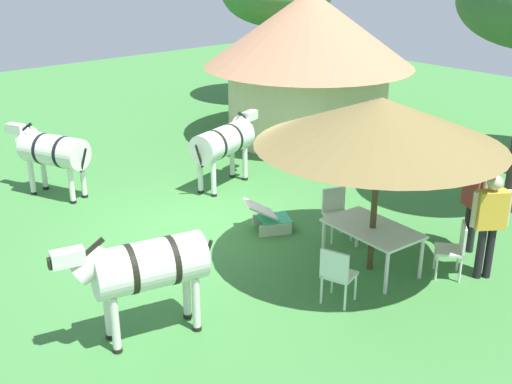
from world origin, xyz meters
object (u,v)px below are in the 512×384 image
at_px(patio_chair_near_hut, 455,246).
at_px(patio_chair_near_lawn, 336,210).
at_px(shade_umbrella, 380,122).
at_px(zebra_by_umbrella, 146,267).
at_px(zebra_nearest_camera, 52,151).
at_px(patio_chair_west_end, 337,273).
at_px(patio_dining_table, 372,232).
at_px(guest_behind_table, 490,217).
at_px(striped_lounge_chair, 269,218).
at_px(guest_beside_umbrella, 474,198).
at_px(zebra_toward_hut, 224,142).
at_px(thatched_hut, 309,56).

distance_m(patio_chair_near_hut, patio_chair_near_lawn, 2.24).
xyz_separation_m(shade_umbrella, zebra_by_umbrella, (-0.76, -3.71, -1.43)).
bearing_deg(zebra_nearest_camera, patio_chair_near_hut, -88.92).
height_order(shade_umbrella, patio_chair_west_end, shade_umbrella).
distance_m(patio_dining_table, guest_behind_table, 1.79).
bearing_deg(patio_chair_near_lawn, striped_lounge_chair, -32.37).
distance_m(shade_umbrella, patio_chair_near_hut, 2.34).
bearing_deg(patio_chair_west_end, patio_chair_near_lawn, 115.93).
bearing_deg(zebra_nearest_camera, guest_beside_umbrella, -81.47).
bearing_deg(patio_chair_near_lawn, patio_chair_west_end, 64.07).
xyz_separation_m(patio_chair_near_lawn, zebra_by_umbrella, (0.44, -4.19, 0.51)).
relative_size(striped_lounge_chair, zebra_toward_hut, 0.45).
relative_size(guest_behind_table, zebra_nearest_camera, 0.87).
bearing_deg(shade_umbrella, striped_lounge_chair, -173.73).
height_order(patio_dining_table, guest_behind_table, guest_behind_table).
relative_size(patio_chair_west_end, guest_behind_table, 0.52).
bearing_deg(shade_umbrella, thatched_hut, 142.30).
bearing_deg(zebra_nearest_camera, striped_lounge_chair, -84.94).
xyz_separation_m(guest_behind_table, zebra_toward_hut, (-5.89, -0.51, -0.04)).
bearing_deg(zebra_toward_hut, zebra_nearest_camera, -137.37).
relative_size(striped_lounge_chair, zebra_by_umbrella, 0.46).
distance_m(patio_dining_table, zebra_nearest_camera, 6.86).
relative_size(guest_behind_table, zebra_by_umbrella, 0.82).
bearing_deg(zebra_by_umbrella, guest_beside_umbrella, -90.23).
height_order(patio_chair_west_end, zebra_by_umbrella, zebra_by_umbrella).
distance_m(zebra_nearest_camera, zebra_by_umbrella, 5.79).
xyz_separation_m(patio_dining_table, zebra_by_umbrella, (-0.76, -3.71, 0.37)).
distance_m(thatched_hut, guest_behind_table, 8.30).
height_order(patio_chair_west_end, patio_chair_near_lawn, same).
distance_m(patio_chair_near_lawn, zebra_toward_hut, 3.37).
relative_size(patio_chair_near_lawn, striped_lounge_chair, 0.93).
bearing_deg(zebra_toward_hut, patio_dining_table, -23.30).
bearing_deg(patio_chair_near_hut, zebra_toward_hut, 54.26).
xyz_separation_m(guest_beside_umbrella, zebra_toward_hut, (-5.21, -1.20, 0.03)).
height_order(striped_lounge_chair, zebra_by_umbrella, zebra_by_umbrella).
xyz_separation_m(patio_chair_west_end, patio_chair_near_lawn, (-1.57, 1.71, 0.00)).
height_order(shade_umbrella, patio_chair_near_hut, shade_umbrella).
height_order(zebra_nearest_camera, zebra_toward_hut, zebra_toward_hut).
relative_size(patio_dining_table, guest_behind_table, 0.92).
distance_m(patio_chair_west_end, striped_lounge_chair, 2.75).
distance_m(patio_chair_west_end, patio_chair_near_hut, 2.13).
bearing_deg(patio_dining_table, thatched_hut, 142.30).
height_order(thatched_hut, striped_lounge_chair, thatched_hut).
height_order(patio_chair_near_hut, zebra_nearest_camera, zebra_nearest_camera).
height_order(thatched_hut, patio_chair_near_hut, thatched_hut).
bearing_deg(zebra_toward_hut, shade_umbrella, -23.30).
distance_m(patio_chair_west_end, guest_beside_umbrella, 3.09).
relative_size(shade_umbrella, zebra_by_umbrella, 1.81).
xyz_separation_m(patio_dining_table, patio_chair_near_lawn, (-1.20, 0.48, -0.14)).
bearing_deg(zebra_by_umbrella, patio_chair_near_lawn, -69.62).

